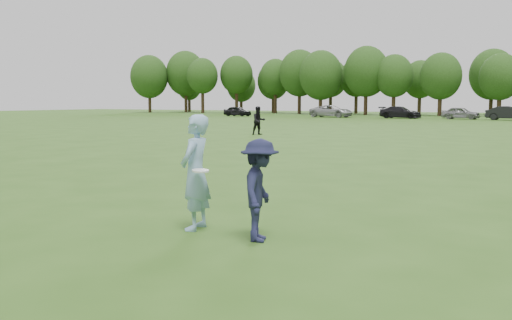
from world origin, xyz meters
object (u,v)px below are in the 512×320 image
object	(u,v)px
player_far_a	(259,121)
car_d	(400,112)
defender	(260,190)
car_a	(237,111)
car_f	(509,113)
thrower	(195,172)
car_c	(331,111)
car_e	(461,113)

from	to	relation	value
player_far_a	car_d	size ratio (longest dim) A/B	0.35
defender	car_a	distance (m)	67.97
car_d	car_f	size ratio (longest dim) A/B	1.07
thrower	car_c	distance (m)	62.92
thrower	car_e	distance (m)	59.89
player_far_a	car_e	world-z (taller)	player_far_a
defender	player_far_a	size ratio (longest dim) A/B	0.87
thrower	car_f	xyz separation A→B (m)	(1.52, 58.57, -0.18)
player_far_a	defender	bearing A→B (deg)	-109.82
car_d	car_e	xyz separation A→B (m)	(6.91, 0.36, -0.01)
car_a	car_c	world-z (taller)	car_c
car_a	car_f	world-z (taller)	car_f
car_e	car_c	bearing A→B (deg)	96.82
car_a	car_e	bearing A→B (deg)	-79.91
player_far_a	car_a	xyz separation A→B (m)	(-22.19, 35.78, -0.20)
car_c	car_f	size ratio (longest dim) A/B	1.20
car_f	car_d	bearing A→B (deg)	93.43
thrower	car_a	distance (m)	67.20
defender	player_far_a	xyz separation A→B (m)	(-12.08, 22.93, 0.11)
player_far_a	car_a	size ratio (longest dim) A/B	0.44
player_far_a	car_c	size ratio (longest dim) A/B	0.32
car_a	car_d	size ratio (longest dim) A/B	0.81
player_far_a	car_e	size ratio (longest dim) A/B	0.42
car_a	car_d	distance (m)	22.47
defender	car_c	bearing A→B (deg)	0.73
player_far_a	car_d	xyz separation A→B (m)	(0.26, 36.64, -0.16)
car_e	car_f	distance (m)	5.29
car_c	car_d	world-z (taller)	car_c
player_far_a	car_f	distance (m)	37.86
car_a	car_e	size ratio (longest dim) A/B	0.96
thrower	player_far_a	bearing A→B (deg)	-164.51
thrower	car_f	world-z (taller)	thrower
thrower	car_c	size ratio (longest dim) A/B	0.34
thrower	defender	world-z (taller)	thrower
thrower	car_f	bearing A→B (deg)	168.62
car_e	player_far_a	bearing A→B (deg)	175.96
car_d	thrower	bearing A→B (deg)	-163.10
car_a	car_f	xyz separation A→B (m)	(34.51, 0.02, 0.08)
defender	car_c	world-z (taller)	car_c
car_a	car_c	size ratio (longest dim) A/B	0.72
car_d	car_e	bearing A→B (deg)	-80.14
thrower	car_a	xyz separation A→B (m)	(-32.99, 58.55, -0.26)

